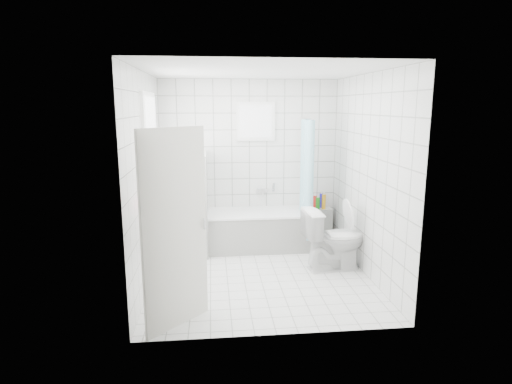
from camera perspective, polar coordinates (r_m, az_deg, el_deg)
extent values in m
plane|color=white|center=(5.74, 0.51, -11.03)|extent=(3.00, 3.00, 0.00)
plane|color=white|center=(5.32, 0.56, 15.82)|extent=(3.00, 3.00, 0.00)
cube|color=white|center=(6.85, -0.88, 3.96)|extent=(2.80, 0.02, 2.60)
cube|color=white|center=(3.92, 3.00, -1.76)|extent=(2.80, 0.02, 2.60)
cube|color=white|center=(5.40, -14.39, 1.56)|extent=(0.02, 3.00, 2.60)
cube|color=white|center=(5.71, 14.65, 2.06)|extent=(0.02, 3.00, 2.60)
cube|color=white|center=(5.65, -13.65, 5.09)|extent=(0.01, 0.90, 1.40)
cube|color=white|center=(6.76, -0.01, 9.38)|extent=(0.50, 0.01, 0.50)
cube|color=white|center=(5.77, -12.87, -2.21)|extent=(0.18, 1.02, 0.08)
cube|color=silver|center=(4.26, -10.72, -5.04)|extent=(0.59, 0.60, 2.00)
cube|color=white|center=(6.71, 0.31, -5.16)|extent=(1.56, 0.75, 0.55)
cube|color=white|center=(6.64, 0.31, -2.76)|extent=(1.58, 0.77, 0.03)
cube|color=white|center=(6.51, -7.14, -1.46)|extent=(0.15, 0.85, 1.50)
cube|color=white|center=(7.13, 8.37, -4.28)|extent=(0.40, 0.24, 0.55)
imported|color=white|center=(5.91, 10.39, -6.15)|extent=(0.88, 0.57, 0.85)
cylinder|color=silver|center=(6.53, 6.82, 9.67)|extent=(0.02, 0.80, 0.02)
cube|color=silver|center=(6.91, 0.84, 0.23)|extent=(0.18, 0.06, 0.06)
imported|color=#DD6ECB|center=(6.01, -12.52, -0.32)|extent=(0.10, 0.10, 0.19)
imported|color=white|center=(5.86, -12.70, -0.23)|extent=(0.12, 0.12, 0.27)
imported|color=#37D8F9|center=(5.56, -13.05, -1.34)|extent=(0.12, 0.12, 0.19)
imported|color=#F65F89|center=(5.38, -13.30, -1.31)|extent=(0.15, 0.15, 0.27)
imported|color=silver|center=(5.69, -12.89, -1.18)|extent=(0.16, 0.16, 0.16)
cylinder|color=red|center=(7.05, 7.90, -1.31)|extent=(0.06, 0.06, 0.20)
cylinder|color=#1B8D17|center=(6.95, 8.24, -1.52)|extent=(0.06, 0.06, 0.20)
cylinder|color=#1E18C7|center=(7.08, 8.71, -1.13)|extent=(0.06, 0.06, 0.23)
cylinder|color=orange|center=(6.99, 9.02, -1.29)|extent=(0.06, 0.06, 0.24)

